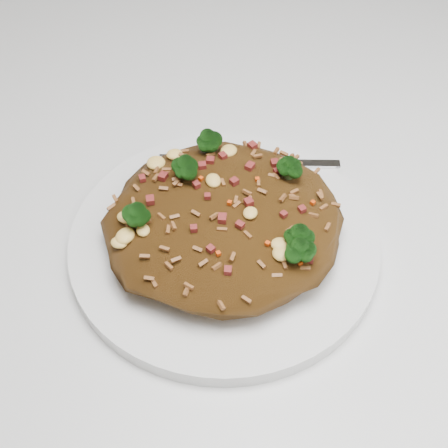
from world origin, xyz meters
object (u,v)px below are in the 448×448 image
Objects in this scene: plate at (224,241)px; fried_rice at (224,214)px; dining_table at (303,243)px; fork at (258,163)px.

plate is 0.03m from fried_rice.
dining_table is 0.12m from fork.
fried_rice is at bearing -109.11° from fork.
fork is at bearing 54.63° from plate.
plate is 1.33× the size of fried_rice.
fork is at bearing 54.78° from fried_rice.
plate is at bearing -109.26° from fork.
fork reaches higher than dining_table.
fried_rice is (-0.10, -0.05, 0.13)m from dining_table.
fork is at bearing 158.12° from dining_table.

